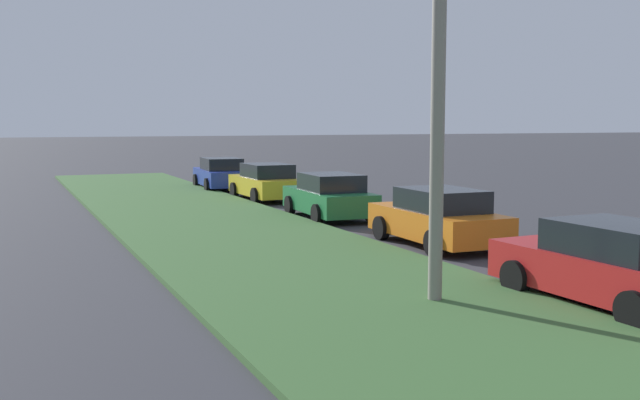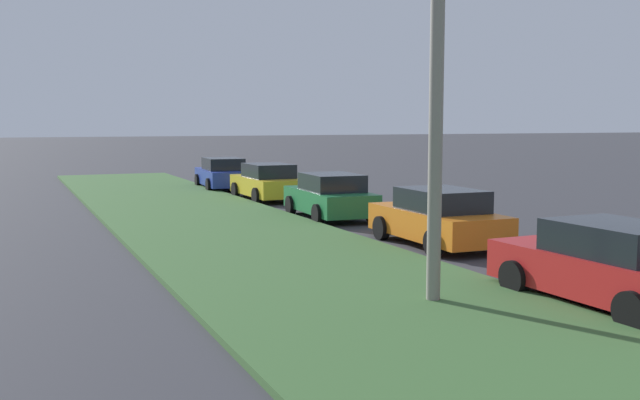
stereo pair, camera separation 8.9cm
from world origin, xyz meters
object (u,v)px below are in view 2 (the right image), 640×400
at_px(parked_car_red, 611,266).
at_px(parked_car_blue, 223,174).
at_px(streetlight, 455,48).
at_px(parked_car_orange, 438,218).
at_px(parked_car_yellow, 267,182).
at_px(parked_car_green, 330,197).

bearing_deg(parked_car_red, parked_car_blue, -1.72).
relative_size(parked_car_red, streetlight, 0.58).
height_order(parked_car_red, parked_car_blue, same).
height_order(parked_car_orange, parked_car_yellow, same).
relative_size(parked_car_green, parked_car_blue, 1.00).
relative_size(parked_car_orange, streetlight, 0.58).
xyz_separation_m(parked_car_orange, streetlight, (-5.31, 3.06, 3.67)).
height_order(parked_car_red, streetlight, streetlight).
relative_size(parked_car_orange, parked_car_yellow, 1.00).
bearing_deg(parked_car_blue, parked_car_red, -176.39).
distance_m(parked_car_green, parked_car_blue, 11.44).
height_order(parked_car_orange, parked_car_blue, same).
bearing_deg(parked_car_red, streetlight, 60.85).
xyz_separation_m(parked_car_red, streetlight, (1.23, 2.40, 3.67)).
bearing_deg(parked_car_orange, parked_car_yellow, 2.66).
bearing_deg(parked_car_yellow, parked_car_orange, -178.62).
bearing_deg(parked_car_blue, parked_car_orange, -174.12).
distance_m(parked_car_green, parked_car_yellow, 6.14).
xyz_separation_m(parked_car_orange, parked_car_blue, (17.44, 0.77, 0.00)).
relative_size(parked_car_blue, streetlight, 0.59).
bearing_deg(parked_car_green, parked_car_blue, 4.97).
distance_m(parked_car_red, parked_car_yellow, 18.69).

